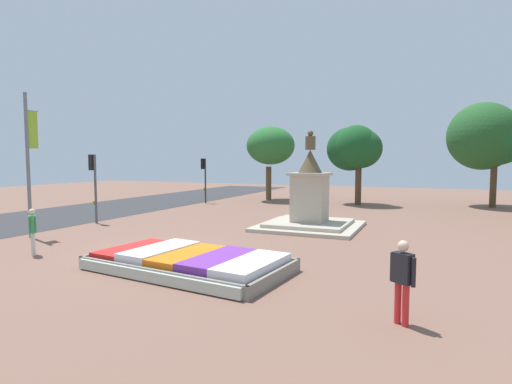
{
  "coord_description": "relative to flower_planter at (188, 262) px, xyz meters",
  "views": [
    {
      "loc": [
        8.83,
        -11.35,
        3.18
      ],
      "look_at": [
        2.62,
        2.9,
        1.98
      ],
      "focal_mm": 28.0,
      "sensor_mm": 36.0,
      "label": 1
    }
  ],
  "objects": [
    {
      "name": "park_tree_far_right",
      "position": [
        -5.48,
        20.68,
        4.1
      ],
      "size": [
        3.86,
        4.64,
        5.96
      ],
      "color": "brown",
      "rests_on": "ground_plane"
    },
    {
      "name": "ground_plane",
      "position": [
        -2.44,
        1.63,
        -0.24
      ],
      "size": [
        79.49,
        79.49,
        0.0
      ],
      "primitive_type": "plane",
      "color": "brown"
    },
    {
      "name": "flower_planter",
      "position": [
        0.0,
        0.0,
        0.0
      ],
      "size": [
        6.14,
        3.66,
        0.55
      ],
      "color": "#38281C",
      "rests_on": "ground_plane"
    },
    {
      "name": "park_tree_behind_statue",
      "position": [
        9.97,
        22.29,
        4.55
      ],
      "size": [
        5.16,
        4.94,
        7.27
      ],
      "color": "#4C3823",
      "rests_on": "ground_plane"
    },
    {
      "name": "pedestrian_with_handbag",
      "position": [
        -5.85,
        -0.53,
        0.67
      ],
      "size": [
        0.48,
        0.4,
        1.59
      ],
      "color": "beige",
      "rests_on": "ground_plane"
    },
    {
      "name": "banner_pole",
      "position": [
        -8.75,
        1.61,
        2.89
      ],
      "size": [
        0.15,
        0.61,
        5.97
      ],
      "color": "slate",
      "rests_on": "ground_plane"
    },
    {
      "name": "traffic_light_mid_block",
      "position": [
        -9.34,
        5.62,
        2.19
      ],
      "size": [
        0.42,
        0.31,
        3.52
      ],
      "color": "#4C5156",
      "rests_on": "ground_plane"
    },
    {
      "name": "statue_monument",
      "position": [
        1.19,
        8.63,
        0.88
      ],
      "size": [
        4.63,
        4.63,
        4.63
      ],
      "color": "#B3A894",
      "rests_on": "ground_plane"
    },
    {
      "name": "pedestrian_near_planter",
      "position": [
        5.97,
        -1.66,
        0.72
      ],
      "size": [
        0.49,
        0.39,
        1.67
      ],
      "color": "red",
      "rests_on": "ground_plane"
    },
    {
      "name": "park_tree_street_side",
      "position": [
        1.32,
        19.96,
        3.89
      ],
      "size": [
        4.11,
        3.94,
        5.78
      ],
      "color": "#4C3823",
      "rests_on": "ground_plane"
    },
    {
      "name": "traffic_light_far_corner",
      "position": [
        -9.31,
        16.47,
        2.1
      ],
      "size": [
        0.42,
        0.3,
        3.39
      ],
      "color": "#2D2D33",
      "rests_on": "ground_plane"
    }
  ]
}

